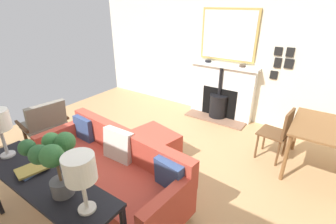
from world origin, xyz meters
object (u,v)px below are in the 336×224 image
at_px(console_table, 44,185).
at_px(table_lamp_far_end, 80,170).
at_px(book_stack, 32,170).
at_px(mantel_bowl_far, 242,66).
at_px(armchair_accent, 45,122).
at_px(sofa, 111,171).
at_px(mantel_bowl_near, 208,61).
at_px(potted_plant, 54,157).
at_px(dining_chair_near_fireplace, 280,131).
at_px(dining_table, 325,133).
at_px(ottoman, 154,143).
at_px(fireplace, 221,95).

bearing_deg(console_table, table_lamp_far_end, 90.00).
height_order(table_lamp_far_end, book_stack, table_lamp_far_end).
relative_size(mantel_bowl_far, table_lamp_far_end, 0.24).
bearing_deg(armchair_accent, mantel_bowl_far, 139.85).
bearing_deg(sofa, mantel_bowl_near, -177.21).
bearing_deg(book_stack, armchair_accent, -121.88).
xyz_separation_m(potted_plant, book_stack, (-0.00, -0.49, -0.34)).
bearing_deg(dining_chair_near_fireplace, dining_table, 90.96).
distance_m(mantel_bowl_near, mantel_bowl_far, 0.71).
bearing_deg(mantel_bowl_far, book_stack, -11.26).
distance_m(sofa, armchair_accent, 1.75).
distance_m(book_stack, dining_chair_near_fireplace, 3.23).
height_order(book_stack, dining_chair_near_fireplace, dining_chair_near_fireplace).
height_order(armchair_accent, book_stack, armchair_accent).
relative_size(mantel_bowl_near, book_stack, 0.42).
xyz_separation_m(armchair_accent, potted_plant, (0.98, 2.06, 0.70)).
bearing_deg(dining_table, mantel_bowl_far, -122.56).
distance_m(ottoman, armchair_accent, 1.86).
bearing_deg(table_lamp_far_end, dining_chair_near_fireplace, 161.47).
bearing_deg(table_lamp_far_end, potted_plant, -89.16).
bearing_deg(console_table, sofa, 179.66).
height_order(mantel_bowl_far, dining_chair_near_fireplace, mantel_bowl_far).
height_order(armchair_accent, potted_plant, potted_plant).
relative_size(mantel_bowl_near, potted_plant, 0.24).
bearing_deg(dining_table, sofa, -46.97).
xyz_separation_m(ottoman, dining_table, (-1.00, 2.13, 0.39)).
bearing_deg(mantel_bowl_far, mantel_bowl_near, -90.00).
relative_size(console_table, dining_table, 1.69).
distance_m(mantel_bowl_near, book_stack, 3.72).
relative_size(armchair_accent, potted_plant, 1.53).
height_order(mantel_bowl_near, sofa, mantel_bowl_near).
bearing_deg(sofa, potted_plant, 22.35).
distance_m(mantel_bowl_far, console_table, 3.78).
height_order(mantel_bowl_far, armchair_accent, mantel_bowl_far).
relative_size(console_table, potted_plant, 3.16).
distance_m(table_lamp_far_end, book_stack, 0.88).
xyz_separation_m(mantel_bowl_far, armchair_accent, (2.73, -2.30, -0.70)).
distance_m(fireplace, potted_plant, 3.76).
bearing_deg(mantel_bowl_far, armchair_accent, -40.15).
height_order(ottoman, potted_plant, potted_plant).
bearing_deg(fireplace, table_lamp_far_end, 6.72).
height_order(ottoman, dining_chair_near_fireplace, dining_chair_near_fireplace).
height_order(mantel_bowl_far, console_table, mantel_bowl_far).
relative_size(mantel_bowl_near, console_table, 0.08).
bearing_deg(mantel_bowl_near, potted_plant, 7.16).
height_order(ottoman, book_stack, book_stack).
bearing_deg(console_table, dining_table, 142.52).
distance_m(console_table, dining_chair_near_fireplace, 3.14).
height_order(table_lamp_far_end, dining_table, table_lamp_far_end).
xyz_separation_m(armchair_accent, table_lamp_far_end, (0.97, 2.37, 0.71)).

